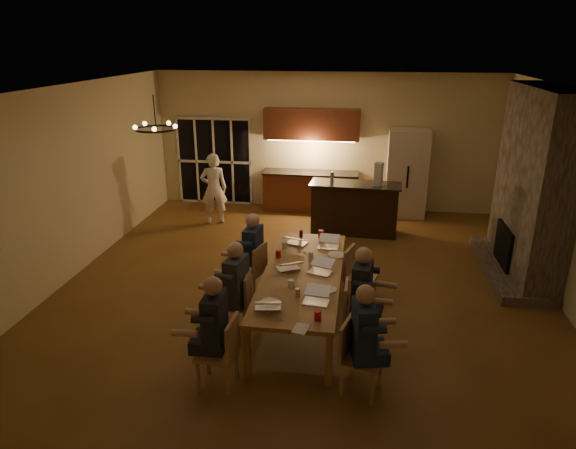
{
  "coord_description": "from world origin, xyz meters",
  "views": [
    {
      "loc": [
        0.84,
        -7.51,
        3.89
      ],
      "look_at": [
        -0.28,
        0.3,
        1.03
      ],
      "focal_mm": 32.0,
      "sensor_mm": 36.0,
      "label": 1
    }
  ],
  "objects_px": {
    "chair_left_mid": "(234,302)",
    "mug_front": "(291,283)",
    "laptop_b": "(316,295)",
    "can_cola": "(301,234)",
    "can_silver": "(298,293)",
    "chair_left_near": "(217,352)",
    "person_right_mid": "(362,296)",
    "chandelier": "(156,129)",
    "plate_far": "(337,255)",
    "chair_right_near": "(362,359)",
    "chair_right_far": "(361,277)",
    "person_left_near": "(215,331)",
    "laptop_a": "(268,299)",
    "chair_left_far": "(249,270)",
    "laptop_d": "(320,265)",
    "dining_table": "(302,296)",
    "redcup_mid": "(278,254)",
    "refrigerator": "(406,173)",
    "laptop_e": "(297,237)",
    "bar_island": "(355,208)",
    "chair_right_mid": "(360,315)",
    "plate_near": "(329,290)",
    "mug_mid": "(311,255)",
    "person_right_near": "(363,340)",
    "redcup_near": "(318,316)",
    "plate_left": "(270,303)",
    "bar_blender": "(379,174)",
    "mug_back": "(284,245)",
    "person_left_far": "(253,255)",
    "laptop_c": "(288,261)",
    "redcup_far": "(321,234)",
    "bar_bottle": "(332,178)",
    "person_left_mid": "(237,289)",
    "laptop_f": "(328,241)",
    "standing_person": "(214,189)"
  },
  "relations": [
    {
      "from": "laptop_b",
      "to": "bar_bottle",
      "type": "bearing_deg",
      "value": 98.13
    },
    {
      "from": "chair_left_mid",
      "to": "person_right_mid",
      "type": "bearing_deg",
      "value": 86.51
    },
    {
      "from": "dining_table",
      "to": "plate_far",
      "type": "height_order",
      "value": "plate_far"
    },
    {
      "from": "laptop_a",
      "to": "plate_near",
      "type": "relative_size",
      "value": 1.45
    },
    {
      "from": "laptop_d",
      "to": "plate_far",
      "type": "relative_size",
      "value": 1.17
    },
    {
      "from": "mug_front",
      "to": "can_silver",
      "type": "height_order",
      "value": "can_silver"
    },
    {
      "from": "person_left_mid",
      "to": "plate_near",
      "type": "height_order",
      "value": "person_left_mid"
    },
    {
      "from": "chandelier",
      "to": "plate_far",
      "type": "distance_m",
      "value": 3.24
    },
    {
      "from": "person_right_near",
      "to": "laptop_f",
      "type": "bearing_deg",
      "value": 0.98
    },
    {
      "from": "mug_front",
      "to": "bar_bottle",
      "type": "xyz_separation_m",
      "value": [
        0.28,
        4.14,
        0.4
      ]
    },
    {
      "from": "person_left_far",
      "to": "plate_far",
      "type": "bearing_deg",
      "value": 97.62
    },
    {
      "from": "dining_table",
      "to": "chair_right_far",
      "type": "height_order",
      "value": "chair_right_far"
    },
    {
      "from": "laptop_a",
      "to": "can_silver",
      "type": "xyz_separation_m",
      "value": [
        0.33,
        0.31,
        -0.05
      ]
    },
    {
      "from": "plate_left",
      "to": "person_left_near",
      "type": "bearing_deg",
      "value": -130.94
    },
    {
      "from": "chair_right_mid",
      "to": "mug_front",
      "type": "height_order",
      "value": "chair_right_mid"
    },
    {
      "from": "dining_table",
      "to": "redcup_mid",
      "type": "distance_m",
      "value": 0.77
    },
    {
      "from": "standing_person",
      "to": "chair_right_far",
      "type": "bearing_deg",
      "value": 117.01
    },
    {
      "from": "chandelier",
      "to": "laptop_a",
      "type": "height_order",
      "value": "chandelier"
    },
    {
      "from": "person_right_near",
      "to": "redcup_near",
      "type": "height_order",
      "value": "person_right_near"
    },
    {
      "from": "chair_left_near",
      "to": "plate_near",
      "type": "height_order",
      "value": "chair_left_near"
    },
    {
      "from": "person_right_near",
      "to": "person_left_far",
      "type": "bearing_deg",
      "value": 26.45
    },
    {
      "from": "person_left_near",
      "to": "laptop_a",
      "type": "height_order",
      "value": "person_left_near"
    },
    {
      "from": "person_left_far",
      "to": "laptop_a",
      "type": "distance_m",
      "value": 1.79
    },
    {
      "from": "plate_near",
      "to": "laptop_b",
      "type": "bearing_deg",
      "value": -110.26
    },
    {
      "from": "laptop_d",
      "to": "can_cola",
      "type": "height_order",
      "value": "laptop_d"
    },
    {
      "from": "laptop_a",
      "to": "laptop_e",
      "type": "height_order",
      "value": "same"
    },
    {
      "from": "standing_person",
      "to": "redcup_far",
      "type": "height_order",
      "value": "standing_person"
    },
    {
      "from": "chair_left_near",
      "to": "person_right_mid",
      "type": "distance_m",
      "value": 2.05
    },
    {
      "from": "laptop_a",
      "to": "can_cola",
      "type": "relative_size",
      "value": 2.67
    },
    {
      "from": "plate_near",
      "to": "plate_left",
      "type": "distance_m",
      "value": 0.85
    },
    {
      "from": "laptop_b",
      "to": "redcup_mid",
      "type": "relative_size",
      "value": 2.67
    },
    {
      "from": "chair_left_mid",
      "to": "mug_front",
      "type": "relative_size",
      "value": 8.9
    },
    {
      "from": "mug_mid",
      "to": "laptop_a",
      "type": "bearing_deg",
      "value": -103.1
    },
    {
      "from": "chair_right_mid",
      "to": "person_left_near",
      "type": "xyz_separation_m",
      "value": [
        -1.68,
        -1.04,
        0.24
      ]
    },
    {
      "from": "chair_left_far",
      "to": "chandelier",
      "type": "bearing_deg",
      "value": -45.01
    },
    {
      "from": "refrigerator",
      "to": "plate_near",
      "type": "xyz_separation_m",
      "value": [
        -1.4,
        -5.55,
        -0.24
      ]
    },
    {
      "from": "laptop_b",
      "to": "can_cola",
      "type": "distance_m",
      "value": 2.3
    },
    {
      "from": "bar_island",
      "to": "chandelier",
      "type": "relative_size",
      "value": 3.23
    },
    {
      "from": "laptop_c",
      "to": "redcup_far",
      "type": "bearing_deg",
      "value": -135.16
    },
    {
      "from": "dining_table",
      "to": "laptop_e",
      "type": "bearing_deg",
      "value": 101.37
    },
    {
      "from": "chair_right_near",
      "to": "mug_back",
      "type": "relative_size",
      "value": 8.9
    },
    {
      "from": "plate_left",
      "to": "bar_blender",
      "type": "xyz_separation_m",
      "value": [
        1.42,
        4.6,
        0.56
      ]
    },
    {
      "from": "plate_far",
      "to": "person_left_far",
      "type": "bearing_deg",
      "value": -178.22
    },
    {
      "from": "refrigerator",
      "to": "laptop_e",
      "type": "relative_size",
      "value": 6.25
    },
    {
      "from": "mug_mid",
      "to": "laptop_b",
      "type": "bearing_deg",
      "value": -81.66
    },
    {
      "from": "bar_island",
      "to": "laptop_c",
      "type": "xyz_separation_m",
      "value": [
        -0.9,
        -3.61,
        0.32
      ]
    },
    {
      "from": "refrigerator",
      "to": "chair_right_near",
      "type": "height_order",
      "value": "refrigerator"
    },
    {
      "from": "chair_right_near",
      "to": "chair_right_far",
      "type": "distance_m",
      "value": 2.16
    },
    {
      "from": "laptop_d",
      "to": "chair_right_far",
      "type": "bearing_deg",
      "value": 64.4
    },
    {
      "from": "mug_mid",
      "to": "redcup_near",
      "type": "relative_size",
      "value": 0.83
    }
  ]
}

